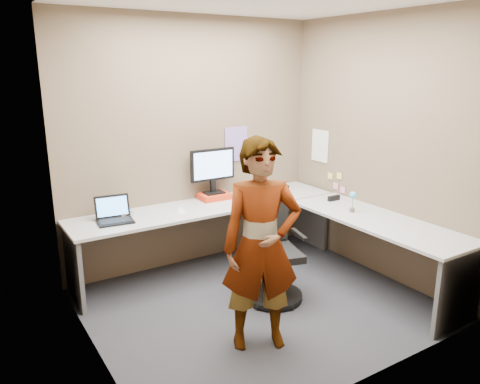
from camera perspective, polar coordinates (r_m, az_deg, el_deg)
ground at (r=4.54m, az=2.30°, el=-13.51°), size 3.00×3.00×0.00m
wall_back at (r=5.17m, az=-5.75°, el=5.87°), size 3.00×0.00×3.00m
wall_right at (r=5.06m, az=16.67°, el=5.11°), size 0.00×2.70×2.70m
wall_left at (r=3.46m, az=-18.37°, el=0.53°), size 0.00×2.70×2.70m
desk at (r=4.82m, az=4.07°, el=-4.13°), size 2.98×2.58×0.73m
paper_ream at (r=5.25m, az=-3.19°, el=-0.50°), size 0.33×0.25×0.07m
monitor at (r=5.19m, az=-3.34°, el=3.04°), size 0.53×0.16×0.50m
laptop at (r=4.66m, az=-15.12°, el=-2.70°), size 0.36×0.31×0.24m
trackball_mouse at (r=4.77m, az=-13.70°, el=-2.65°), size 0.12×0.08×0.07m
origami at (r=4.82m, az=-7.30°, el=-2.09°), size 0.10×0.10×0.06m
stapler at (r=5.29m, az=11.36°, el=-0.73°), size 0.15×0.04×0.05m
flower at (r=4.88m, az=13.58°, el=-0.77°), size 0.07×0.07×0.22m
calendar_purple at (r=5.44m, az=-0.47°, el=5.87°), size 0.30×0.01×0.40m
calendar_white at (r=5.70m, az=9.73°, el=5.57°), size 0.01×0.28×0.38m
sticky_note_a at (r=5.50m, az=12.01°, el=1.93°), size 0.01×0.07×0.07m
sticky_note_b at (r=5.57m, az=11.58°, el=0.73°), size 0.01×0.07×0.07m
sticky_note_c at (r=5.49m, az=12.43°, el=0.26°), size 0.01×0.07×0.07m
sticky_note_d at (r=5.62m, az=10.94°, el=1.94°), size 0.01×0.07×0.07m
office_chair at (r=4.51m, az=3.89°, el=-7.69°), size 0.59×0.57×1.05m
person at (r=3.62m, az=2.60°, el=-6.57°), size 0.72×0.61×1.68m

